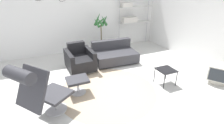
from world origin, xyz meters
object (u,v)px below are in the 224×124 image
Objects in this scene: couch_low at (114,55)px; armchair_red at (80,61)px; ottoman at (78,82)px; potted_plant at (101,36)px; lounge_chair at (37,87)px; side_table at (166,71)px; shelf_unit at (131,15)px; crt_television at (219,73)px.

armchair_red is at bearing 10.27° from couch_low.
ottoman is 0.34× the size of potted_plant.
armchair_red is 0.61× the size of potted_plant.
couch_low is (1.56, 1.34, -0.05)m from ottoman.
armchair_red is 1.50m from potted_plant.
lounge_chair is 3.15m from couch_low.
armchair_red is at bearing -137.22° from potted_plant.
side_table is 3.27m from shelf_unit.
armchair_red is at bearing 21.38° from crt_television.
armchair_red reaches higher than crt_television.
lounge_chair is 1.14m from ottoman.
ottoman is at bearing 70.63° from armchair_red.
potted_plant reaches higher than lounge_chair.
lounge_chair is 2.39× the size of ottoman.
potted_plant is (-0.73, 2.69, 0.29)m from side_table.
ottoman is at bearing 166.69° from side_table.
shelf_unit is (-0.63, 3.59, 0.98)m from crt_television.
lounge_chair is 3.62m from potted_plant.
armchair_red is at bearing 136.40° from side_table.
shelf_unit is (1.27, 1.23, 1.02)m from couch_low.
lounge_chair is 2.23m from armchair_red.
shelf_unit is (2.47, 1.37, 0.96)m from armchair_red.
side_table is (3.00, 0.12, -0.36)m from lounge_chair.
lounge_chair reaches higher than side_table.
armchair_red is 2.98m from shelf_unit.
side_table is (2.15, -0.51, 0.08)m from ottoman.
side_table is 1.41m from crt_television.
lounge_chair is at bearing 42.97° from couch_low.
potted_plant reaches higher than armchair_red.
crt_television is (4.31, -0.39, -0.45)m from lounge_chair.
armchair_red reaches higher than side_table.
couch_low is at bearing 40.64° from ottoman.
crt_television is (3.46, -1.03, -0.01)m from ottoman.
crt_television is at bearing 132.45° from couch_low.
ottoman is at bearing 40.51° from crt_television.
ottoman is 3.61m from crt_television.
ottoman is 0.56× the size of armchair_red.
shelf_unit reaches higher than side_table.
crt_television is 0.37× the size of shelf_unit.
ottoman is at bearing 44.26° from couch_low.
crt_television is (1.31, -0.52, -0.09)m from side_table.
side_table is (0.60, -1.85, 0.13)m from couch_low.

